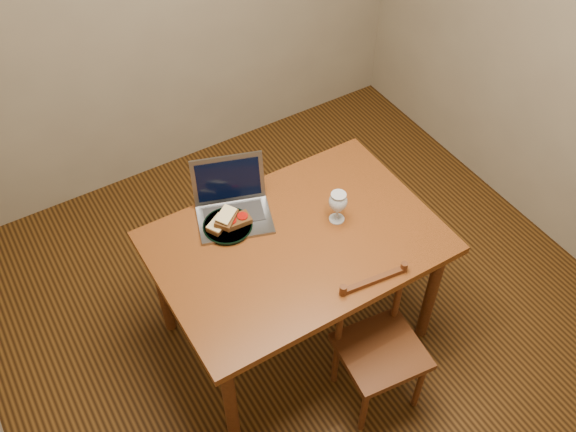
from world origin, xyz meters
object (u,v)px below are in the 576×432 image
plate (228,226)px  table (297,252)px  laptop (232,201)px  chair (380,342)px  milk_glass (338,207)px

plate → table: bearing=-44.4°
table → plate: bearing=135.6°
table → plate: (-0.24, 0.23, 0.10)m
plate → laptop: (0.07, 0.09, 0.06)m
chair → milk_glass: (0.09, 0.51, 0.39)m
chair → plate: bearing=124.2°
chair → milk_glass: size_ratio=2.42×
chair → laptop: size_ratio=0.96×
chair → laptop: laptop is taller
table → laptop: size_ratio=3.04×
milk_glass → laptop: laptop is taller
laptop → plate: bearing=-110.5°
table → milk_glass: (0.23, 0.01, 0.17)m
table → plate: 0.34m
chair → plate: (-0.38, 0.73, 0.32)m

